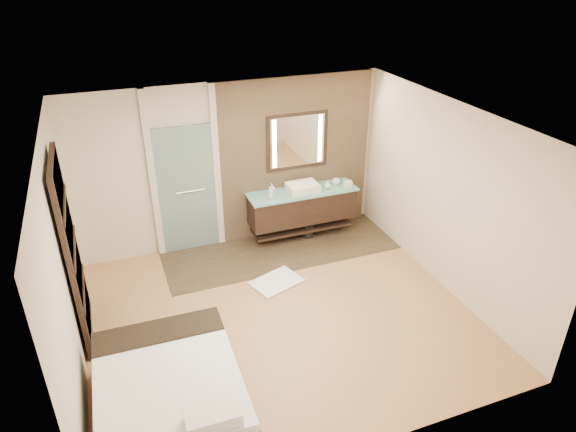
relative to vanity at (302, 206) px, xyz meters
name	(u,v)px	position (x,y,z in m)	size (l,w,h in m)	color
floor	(280,316)	(-1.10, -1.92, -0.58)	(5.00, 5.00, 0.00)	#A87246
tile_strip	(281,250)	(-0.50, -0.32, -0.57)	(3.80, 1.30, 0.01)	#31261B
stone_wall	(296,157)	(0.00, 0.29, 0.77)	(2.60, 0.08, 2.70)	#A6815E
vanity	(302,206)	(0.00, 0.00, 0.00)	(1.85, 0.55, 0.88)	black
mirror_unit	(297,141)	(0.00, 0.24, 1.07)	(1.06, 0.04, 0.96)	black
frosted_door	(186,185)	(-1.85, 0.28, 0.56)	(1.10, 0.12, 2.70)	#A3CFCB
shoji_partition	(72,252)	(-3.53, -1.32, 0.63)	(0.06, 1.20, 2.40)	black
bed	(170,395)	(-2.75, -3.08, -0.28)	(1.53, 1.90, 0.72)	black
bath_mat	(276,282)	(-0.88, -1.17, -0.56)	(0.72, 0.50, 0.02)	white
waste_bin	(308,230)	(0.09, -0.07, -0.45)	(0.20, 0.20, 0.25)	black
tissue_box	(348,184)	(0.78, -0.13, 0.33)	(0.12, 0.12, 0.10)	silver
soap_bottle_a	(270,193)	(-0.59, -0.09, 0.38)	(0.08, 0.08, 0.20)	silver
soap_bottle_b	(272,189)	(-0.51, 0.05, 0.38)	(0.08, 0.08, 0.18)	#B2B2B2
soap_bottle_c	(328,185)	(0.43, -0.09, 0.36)	(0.12, 0.12, 0.15)	#A8D4CD
cup	(336,182)	(0.64, 0.03, 0.33)	(0.12, 0.12, 0.10)	white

